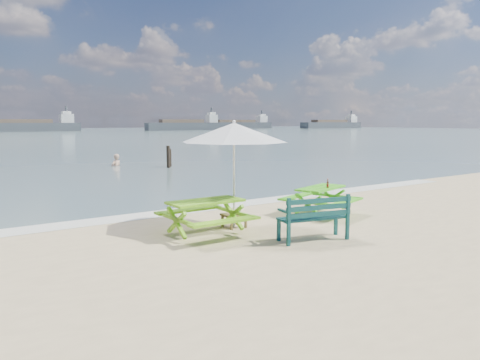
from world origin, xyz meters
TOP-DOWN VIEW (x-y plane):
  - foam_strip at (0.00, 4.60)m, footprint 22.00×0.90m
  - picnic_table_left at (-1.87, 1.74)m, footprint 1.69×1.87m
  - picnic_table_right at (1.93, 1.95)m, footprint 2.08×2.20m
  - park_bench at (-0.17, 0.06)m, footprint 1.63×0.85m
  - side_table at (-0.88, 2.05)m, footprint 0.52×0.52m
  - patio_umbrella at (-0.88, 2.05)m, footprint 2.61×2.61m
  - beer_bottle at (1.94, 1.71)m, footprint 0.06×0.06m
  - swimmer at (2.38, 18.90)m, footprint 0.78×0.66m
  - mooring_pilings at (4.52, 16.42)m, footprint 0.59×0.79m
  - cargo_ships at (53.83, 120.37)m, footprint 151.30×40.98m

SIDE VIEW (x-z plane):
  - swimmer at x=2.38m, z-range -1.14..0.68m
  - foam_strip at x=0.00m, z-range 0.00..0.01m
  - side_table at x=-0.88m, z-range 0.01..0.34m
  - park_bench at x=-0.17m, z-range -0.18..0.77m
  - picnic_table_right at x=1.93m, z-range -0.01..0.76m
  - picnic_table_left at x=-1.87m, z-range -0.02..0.79m
  - mooring_pilings at x=4.52m, z-range -0.24..1.17m
  - beer_bottle at x=1.94m, z-range 0.73..0.98m
  - cargo_ships at x=53.83m, z-range -1.02..3.38m
  - patio_umbrella at x=-0.88m, z-range 1.03..3.56m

